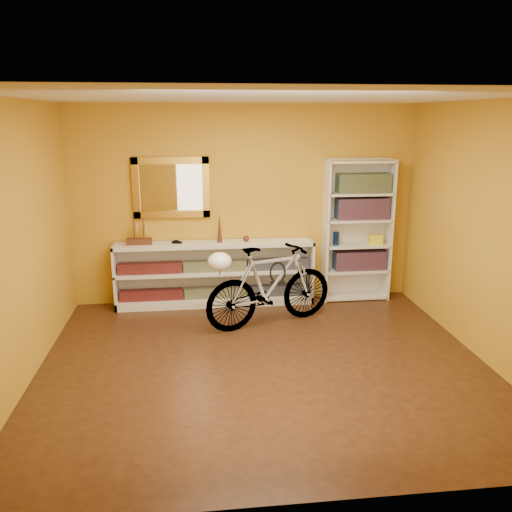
{
  "coord_description": "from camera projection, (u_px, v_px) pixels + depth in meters",
  "views": [
    {
      "loc": [
        -0.64,
        -4.82,
        2.44
      ],
      "look_at": [
        0.0,
        0.7,
        0.95
      ],
      "focal_mm": 36.72,
      "sensor_mm": 36.0,
      "label": 1
    }
  ],
  "objects": [
    {
      "name": "bookcase",
      "position": [
        357.0,
        231.0,
        7.01
      ],
      "size": [
        0.9,
        0.3,
        1.9
      ],
      "primitive_type": null,
      "color": "silver",
      "rests_on": "floor"
    },
    {
      "name": "travel_mug",
      "position": [
        336.0,
        238.0,
        6.98
      ],
      "size": [
        0.08,
        0.08,
        0.18
      ],
      "primitive_type": "cylinder",
      "color": "navy",
      "rests_on": "bookcase"
    },
    {
      "name": "u_lock",
      "position": [
        278.0,
        272.0,
        6.21
      ],
      "size": [
        0.2,
        0.02,
        0.2
      ],
      "primitive_type": "torus",
      "rotation": [
        1.57,
        0.0,
        0.0
      ],
      "color": "black",
      "rests_on": "bicycle"
    },
    {
      "name": "wall_socket",
      "position": [
        310.0,
        279.0,
        7.26
      ],
      "size": [
        0.09,
        0.02,
        0.09
      ],
      "primitive_type": "cube",
      "color": "silver",
      "rests_on": "back_wall"
    },
    {
      "name": "red_tin",
      "position": [
        344.0,
        185.0,
        6.86
      ],
      "size": [
        0.19,
        0.19,
        0.19
      ],
      "primitive_type": "cube",
      "rotation": [
        0.0,
        0.0,
        -0.33
      ],
      "color": "maroon",
      "rests_on": "bookcase"
    },
    {
      "name": "book_row_b",
      "position": [
        362.0,
        208.0,
        6.94
      ],
      "size": [
        0.7,
        0.22,
        0.28
      ],
      "primitive_type": "cube",
      "color": "maroon",
      "rests_on": "bookcase"
    },
    {
      "name": "floor",
      "position": [
        264.0,
        364.0,
        5.33
      ],
      "size": [
        4.5,
        4.0,
        0.01
      ],
      "primitive_type": "cube",
      "color": "black",
      "rests_on": "ground"
    },
    {
      "name": "left_wall",
      "position": [
        18.0,
        246.0,
        4.74
      ],
      "size": [
        0.01,
        4.0,
        2.6
      ],
      "primitive_type": "cube",
      "color": "#BC851C",
      "rests_on": "ground"
    },
    {
      "name": "bronze_ornament",
      "position": [
        219.0,
        228.0,
        6.76
      ],
      "size": [
        0.07,
        0.07,
        0.39
      ],
      "primitive_type": "cone",
      "color": "#5A2F1E",
      "rests_on": "console_unit"
    },
    {
      "name": "cd_row_upper",
      "position": [
        215.0,
        266.0,
        6.86
      ],
      "size": [
        2.5,
        0.13,
        0.14
      ],
      "primitive_type": "cube",
      "color": "navy",
      "rests_on": "console_unit"
    },
    {
      "name": "bicycle",
      "position": [
        270.0,
        285.0,
        6.21
      ],
      "size": [
        0.97,
        1.73,
        0.99
      ],
      "primitive_type": "imported",
      "rotation": [
        0.0,
        0.0,
        1.91
      ],
      "color": "silver",
      "rests_on": "floor"
    },
    {
      "name": "model_ship",
      "position": [
        139.0,
        230.0,
        6.64
      ],
      "size": [
        0.32,
        0.13,
        0.37
      ],
      "primitive_type": null,
      "rotation": [
        0.0,
        0.0,
        0.03
      ],
      "color": "#3D1E11",
      "rests_on": "console_unit"
    },
    {
      "name": "yellow_bag",
      "position": [
        376.0,
        240.0,
        7.03
      ],
      "size": [
        0.19,
        0.14,
        0.14
      ],
      "primitive_type": "cube",
      "rotation": [
        0.0,
        0.0,
        -0.12
      ],
      "color": "yellow",
      "rests_on": "bookcase"
    },
    {
      "name": "cd_row_lower",
      "position": [
        216.0,
        292.0,
        6.96
      ],
      "size": [
        2.5,
        0.13,
        0.14
      ],
      "primitive_type": "cube",
      "color": "black",
      "rests_on": "console_unit"
    },
    {
      "name": "book_row_a",
      "position": [
        359.0,
        260.0,
        7.12
      ],
      "size": [
        0.7,
        0.22,
        0.26
      ],
      "primitive_type": "cube",
      "color": "maroon",
      "rests_on": "bookcase"
    },
    {
      "name": "decorative_orb",
      "position": [
        246.0,
        239.0,
        6.84
      ],
      "size": [
        0.08,
        0.08,
        0.08
      ],
      "primitive_type": "sphere",
      "color": "#5A2F1E",
      "rests_on": "console_unit"
    },
    {
      "name": "console_unit",
      "position": [
        215.0,
        274.0,
        6.91
      ],
      "size": [
        2.6,
        0.35,
        0.85
      ],
      "primitive_type": null,
      "color": "silver",
      "rests_on": "floor"
    },
    {
      "name": "ceiling",
      "position": [
        265.0,
        97.0,
        4.65
      ],
      "size": [
        4.5,
        4.0,
        0.01
      ],
      "primitive_type": "cube",
      "color": "silver",
      "rests_on": "ground"
    },
    {
      "name": "book_row_c",
      "position": [
        363.0,
        183.0,
        6.85
      ],
      "size": [
        0.7,
        0.22,
        0.25
      ],
      "primitive_type": "cube",
      "color": "navy",
      "rests_on": "bookcase"
    },
    {
      "name": "toy_car",
      "position": [
        177.0,
        243.0,
        6.75
      ],
      "size": [
        0.0,
        0.01,
        0.0
      ],
      "primitive_type": "imported",
      "rotation": [
        0.0,
        0.0,
        1.4
      ],
      "color": "black",
      "rests_on": "console_unit"
    },
    {
      "name": "helmet",
      "position": [
        220.0,
        261.0,
        5.84
      ],
      "size": [
        0.27,
        0.26,
        0.2
      ],
      "primitive_type": "ellipsoid",
      "color": "white",
      "rests_on": "bicycle"
    },
    {
      "name": "right_wall",
      "position": [
        487.0,
        234.0,
        5.24
      ],
      "size": [
        0.01,
        4.0,
        2.6
      ],
      "primitive_type": "cube",
      "color": "#BC851C",
      "rests_on": "ground"
    },
    {
      "name": "back_wall",
      "position": [
        245.0,
        205.0,
        6.91
      ],
      "size": [
        4.5,
        0.01,
        2.6
      ],
      "primitive_type": "cube",
      "color": "#BC851C",
      "rests_on": "ground"
    },
    {
      "name": "gilt_mirror",
      "position": [
        171.0,
        188.0,
        6.7
      ],
      "size": [
        0.98,
        0.06,
        0.78
      ],
      "primitive_type": "cube",
      "color": "#9B701C",
      "rests_on": "back_wall"
    }
  ]
}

